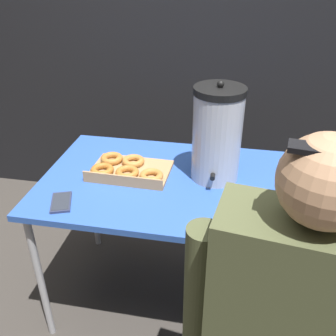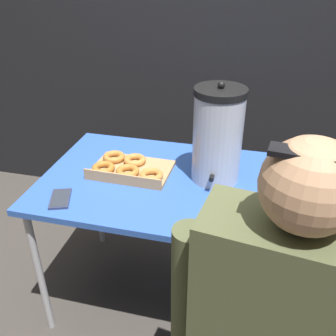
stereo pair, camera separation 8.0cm
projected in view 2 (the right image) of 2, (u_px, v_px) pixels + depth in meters
ground_plane at (182, 297)px, 2.01m from camera, size 12.00×12.00×0.00m
back_wall at (221, 14)px, 2.19m from camera, size 6.00×0.11×2.58m
folding_table at (185, 191)px, 1.67m from camera, size 1.27×0.74×0.73m
donut_box at (128, 168)px, 1.71m from camera, size 0.36×0.26×0.05m
coffee_urn at (218, 136)px, 1.57m from camera, size 0.22×0.24×0.44m
cell_phone at (60, 199)px, 1.52m from camera, size 0.12×0.16×0.01m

